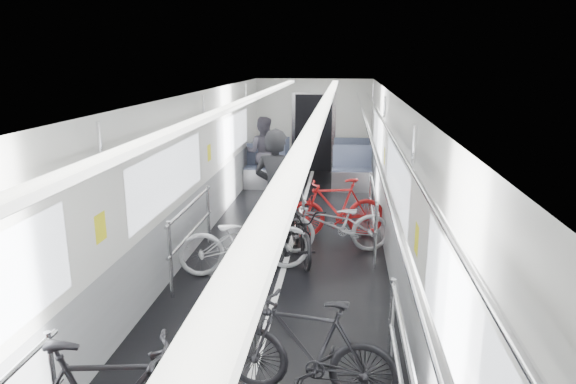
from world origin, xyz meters
name	(u,v)px	position (x,y,z in m)	size (l,w,h in m)	color
car_shell	(294,170)	(0.00, 1.78, 1.13)	(3.02, 14.01, 2.41)	black
bike_left_far	(245,239)	(-0.51, 0.19, 0.48)	(0.64, 1.84, 0.97)	#ADAEB2
bike_right_near	(308,349)	(0.55, -2.46, 0.48)	(0.45, 1.59, 0.96)	black
bike_right_mid	(333,224)	(0.68, 1.07, 0.46)	(0.61, 1.74, 0.92)	#9F9EA3
bike_right_far	(336,208)	(0.70, 1.80, 0.50)	(0.47, 1.66, 0.99)	#B11516
bike_aisle	(301,230)	(0.21, 0.84, 0.42)	(0.55, 1.59, 0.84)	black
person_standing	(276,193)	(-0.18, 0.94, 0.96)	(0.70, 0.46, 1.92)	black
person_seated	(263,153)	(-1.03, 5.01, 0.82)	(0.80, 0.62, 1.64)	#2D2A32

